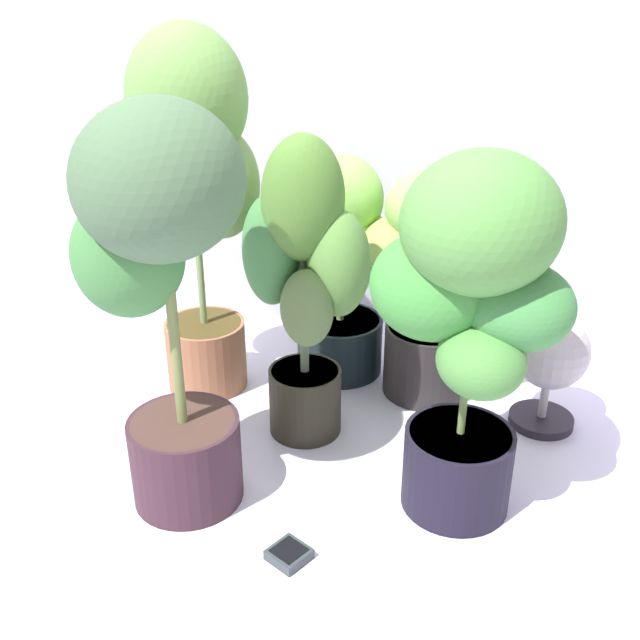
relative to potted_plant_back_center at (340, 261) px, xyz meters
The scene contains 10 objects.
ground_plane 0.63m from the potted_plant_back_center, 97.22° to the right, with size 8.00×8.00×0.00m, color silver.
mylar_back_wall 0.72m from the potted_plant_back_center, 100.46° to the left, with size 3.20×0.01×2.00m, color silver.
potted_plant_back_center is the anchor object (origin of this frame).
potted_plant_front_right 0.72m from the potted_plant_back_center, 67.51° to the right, with size 0.50×0.48×0.86m.
potted_plant_back_right 0.29m from the potted_plant_back_center, 25.92° to the right, with size 0.44×0.35×0.69m.
potted_plant_center 0.37m from the potted_plant_back_center, 105.08° to the right, with size 0.39×0.29×0.83m.
potted_plant_back_left 0.51m from the potted_plant_back_center, 166.81° to the right, with size 0.44×0.44×1.06m.
potted_plant_front_left 0.77m from the potted_plant_back_center, 122.01° to the right, with size 0.49×0.49×0.96m.
hygrometer_box 0.92m from the potted_plant_back_center, 97.85° to the right, with size 0.11×0.11×0.03m.
floor_fan 0.67m from the potted_plant_back_center, 27.82° to the right, with size 0.29×0.29×0.34m.
Camera 1 is at (0.03, -1.55, 1.18)m, focal length 41.06 mm.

